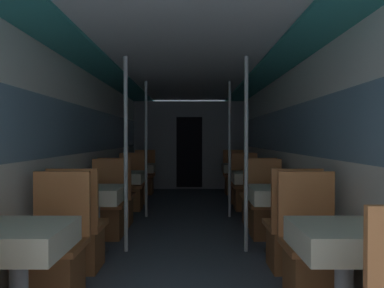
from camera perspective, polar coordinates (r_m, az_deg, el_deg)
wall_left at (r=5.50m, az=-15.23°, el=-0.56°), size 0.05×10.28×2.18m
wall_right at (r=5.47m, az=14.41°, el=-0.56°), size 0.05×10.28×2.18m
ceiling_panel at (r=5.38m, az=-0.46°, el=11.12°), size 2.81×10.28×0.07m
bulkhead_far at (r=9.32m, az=-0.14°, el=-0.19°), size 2.75×0.09×2.18m
dining_table_left_0 at (r=2.65m, az=-24.67°, el=-13.77°), size 0.61×0.61×0.72m
chair_left_far_0 at (r=3.27m, az=-20.01°, el=-16.53°), size 0.47×0.47×0.99m
dining_table_left_1 at (r=4.35m, az=-14.32°, el=-7.93°), size 0.61×0.61×0.72m
chair_left_near_1 at (r=3.85m, az=-16.61°, el=-13.82°), size 0.47×0.47×0.99m
chair_left_far_1 at (r=4.98m, az=-12.54°, el=-10.41°), size 0.47×0.47×0.99m
support_pole_left_1 at (r=4.23m, az=-9.79°, el=-1.51°), size 0.04×0.04×2.18m
dining_table_left_2 at (r=6.13m, az=-9.98°, el=-5.34°), size 0.61×0.61×0.72m
chair_left_near_2 at (r=5.59m, az=-11.07°, el=-9.15°), size 0.47×0.47×0.99m
chair_left_far_2 at (r=6.76m, az=-9.06°, el=-7.39°), size 0.47×0.47×0.99m
support_pole_left_2 at (r=6.05m, az=-6.75°, el=-0.77°), size 0.04×0.04×2.18m
dining_table_left_3 at (r=7.94m, az=-7.61°, el=-3.90°), size 0.61×0.61×0.72m
chair_left_near_3 at (r=7.38m, az=-8.25°, el=-6.68°), size 0.47×0.47×0.99m
chair_left_far_3 at (r=8.56m, az=-7.06°, el=-5.63°), size 0.47×0.47×0.99m
dining_table_right_0 at (r=2.60m, az=22.44°, el=-14.05°), size 0.61×0.61×0.72m
chair_right_far_0 at (r=3.23m, az=18.21°, el=-16.76°), size 0.47×0.47×0.99m
dining_table_right_1 at (r=4.32m, az=13.12°, el=-7.99°), size 0.61×0.61×0.72m
chair_right_near_1 at (r=3.82m, az=15.17°, el=-13.95°), size 0.47×0.47×0.99m
chair_right_far_1 at (r=4.95m, az=11.54°, el=-10.47°), size 0.47×0.47×0.99m
support_pole_right_1 at (r=4.21m, az=8.53°, el=-1.52°), size 0.04×0.04×2.18m
dining_table_right_2 at (r=6.11m, az=9.27°, el=-5.36°), size 0.61×0.61×0.72m
chair_right_near_2 at (r=5.57m, az=10.24°, el=-9.19°), size 0.47×0.47×0.99m
chair_right_far_2 at (r=6.74m, az=8.46°, el=-7.42°), size 0.47×0.47×0.99m
support_pole_right_2 at (r=6.03m, az=6.02°, el=-0.77°), size 0.04×0.04×2.18m
dining_table_right_3 at (r=7.92m, az=7.19°, el=-3.91°), size 0.61×0.61×0.72m
chair_right_near_3 at (r=7.36m, az=7.75°, el=-6.70°), size 0.47×0.47×0.99m
chair_right_far_3 at (r=8.54m, az=6.70°, el=-5.64°), size 0.47×0.47×0.99m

